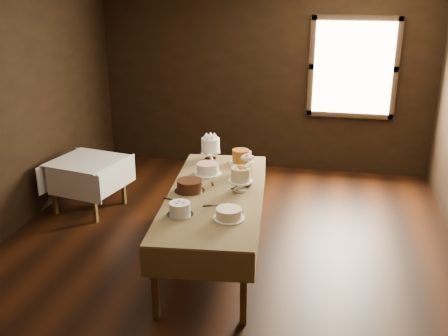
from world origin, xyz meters
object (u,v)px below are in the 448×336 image
Objects in this scene: cake_server_e at (178,201)px; cake_meringue at (211,150)px; flower_vase at (247,180)px; cake_lattice at (207,169)px; cake_caramel at (241,163)px; cake_server_b at (238,210)px; cake_speckled at (243,157)px; cake_server_c at (211,180)px; cake_flowers at (240,180)px; display_table at (215,197)px; cake_server_a at (220,205)px; cake_server_d at (242,184)px; cake_chocolate at (190,186)px; cake_swirl at (180,209)px; side_table at (87,166)px; cake_cream at (229,214)px.

cake_meringue is at bearing 103.34° from cake_server_e.
cake_meringue is 0.95m from flower_vase.
cake_lattice is at bearing -80.48° from cake_meringue.
cake_caramel is 1.18× the size of cake_server_b.
cake_speckled reaches higher than cake_server_c.
cake_flowers is 1.14× the size of cake_server_c.
cake_flowers is 0.16m from flower_vase.
cake_server_a is at bearing -69.31° from display_table.
cake_server_d is 1.80× the size of flower_vase.
cake_meringue is at bearing 62.89° from cake_server_d.
cake_chocolate is 0.58m from cake_swirl.
cake_chocolate is 1.37× the size of cake_swirl.
cake_caramel reaches higher than cake_swirl.
cake_server_b is at bearing -30.03° from side_table.
cake_server_d is at bearing -120.21° from cake_server_c.
cake_cream is 1.20× the size of cake_server_c.
cake_cream is at bearing -178.64° from cake_server_c.
cake_lattice is 1.18m from cake_cream.
side_table is at bearing 157.06° from cake_server_e.
cake_flowers is 0.69m from cake_cream.
cake_server_e is at bearing -134.05° from cake_server_b.
cake_flowers is (2.10, -0.77, 0.27)m from side_table.
cake_flowers is 0.50m from cake_server_b.
cake_speckled is 1.11× the size of cake_server_b.
cake_server_e is (-0.55, -0.40, -0.11)m from cake_flowers.
cake_server_e is (-0.05, -0.27, -0.05)m from cake_chocolate.
cake_caramel is at bearing 152.70° from cake_server_b.
cake_server_b and cake_server_d have the same top height.
cake_flowers is (0.50, 0.13, 0.05)m from cake_chocolate.
cake_swirl is at bearing -100.51° from cake_speckled.
cake_server_d is (0.23, 0.26, 0.06)m from display_table.
cake_server_c is (-0.24, 0.63, 0.00)m from cake_server_a.
cake_server_e is at bearing -107.60° from cake_speckled.
display_table is at bearing -25.25° from side_table.
cake_speckled is 0.58m from cake_lattice.
cake_server_e is (-0.62, 0.08, 0.00)m from cake_server_b.
cake_server_d is 1.00× the size of cake_server_e.
cake_caramel is at bearing 17.55° from cake_lattice.
cake_swirl is at bearing -177.89° from cake_server_d.
cake_flowers is 0.45m from cake_server_a.
cake_server_a is 0.43m from cake_server_e.
cake_lattice is 1.03m from cake_server_b.
cake_swirl is at bearing 153.75° from cake_server_c.
cake_chocolate reaches higher than cake_lattice.
cake_cream reaches higher than cake_server_c.
cake_server_b is at bearing -31.19° from cake_chocolate.
cake_server_e is at bearing 158.37° from cake_server_a.
cake_server_b is 1.00× the size of cake_server_d.
cake_server_d is at bearing -29.23° from cake_lattice.
display_table is 10.34× the size of cake_server_c.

